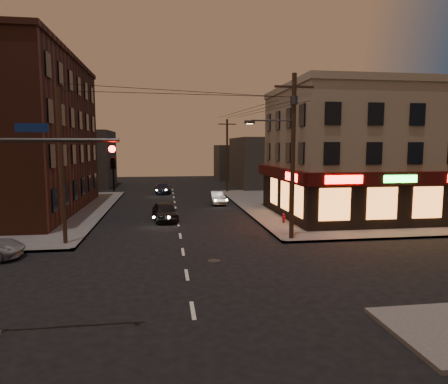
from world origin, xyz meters
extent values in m
plane|color=black|center=(0.00, 0.00, 0.00)|extent=(120.00, 120.00, 0.00)
cube|color=#514F4C|center=(18.00, 19.00, 0.07)|extent=(24.00, 28.00, 0.15)
cube|color=gray|center=(16.00, 13.50, 5.15)|extent=(15.00, 12.00, 10.00)
cube|color=gray|center=(16.00, 13.50, 10.40)|extent=(15.20, 12.20, 0.50)
cube|color=black|center=(16.00, 7.55, 1.85)|extent=(15.12, 0.25, 3.40)
cube|color=black|center=(8.55, 13.50, 1.85)|extent=(0.25, 12.12, 3.40)
cube|color=#390B09|center=(16.00, 7.25, 3.65)|extent=(15.60, 0.50, 0.90)
cube|color=#390B09|center=(8.25, 13.50, 3.65)|extent=(0.50, 12.60, 0.90)
cube|color=#FF140C|center=(10.70, 6.98, 3.65)|extent=(2.60, 0.06, 0.55)
cube|color=#26FF3F|center=(14.70, 6.98, 3.65)|extent=(2.40, 0.06, 0.50)
cube|color=#FF140C|center=(7.98, 9.70, 3.65)|extent=(0.06, 2.60, 0.55)
cube|color=orange|center=(15.40, 7.40, 1.95)|extent=(12.40, 0.08, 2.20)
cube|color=orange|center=(8.40, 12.50, 1.95)|extent=(0.08, 8.40, 2.20)
cube|color=#4B2418|center=(-14.50, 19.00, 6.65)|extent=(12.00, 20.00, 13.00)
cube|color=#3F3D3A|center=(14.00, 38.00, 3.50)|extent=(10.00, 12.00, 7.00)
cube|color=#3F3D3A|center=(-13.00, 42.00, 4.00)|extent=(9.00, 10.00, 8.00)
cube|color=#3F3D3A|center=(12.00, 52.00, 3.00)|extent=(8.00, 8.00, 6.00)
cylinder|color=#382619|center=(6.80, 5.80, 5.15)|extent=(0.28, 0.28, 10.00)
cube|color=#382619|center=(6.80, 5.80, 9.35)|extent=(2.40, 0.12, 0.12)
cylinder|color=#333538|center=(6.80, 5.80, 8.55)|extent=(0.44, 0.44, 0.50)
cylinder|color=#333538|center=(5.50, 5.80, 7.35)|extent=(2.60, 0.10, 0.10)
cube|color=#333538|center=(4.10, 5.80, 7.25)|extent=(0.60, 0.25, 0.18)
cube|color=#FFD88C|center=(4.10, 5.80, 7.15)|extent=(0.35, 0.15, 0.04)
cylinder|color=#382619|center=(6.80, 32.00, 4.65)|extent=(0.26, 0.26, 9.00)
cylinder|color=#382619|center=(-6.80, 6.50, 4.65)|extent=(0.24, 0.24, 9.00)
cylinder|color=#333538|center=(-4.40, -5.60, 6.00)|extent=(4.40, 0.12, 0.12)
imported|color=black|center=(-2.40, -5.60, 5.50)|extent=(0.16, 0.20, 1.00)
sphere|color=#FF0C05|center=(-2.40, -5.72, 5.75)|extent=(0.20, 0.20, 0.20)
cube|color=navy|center=(-4.60, -5.60, 6.35)|extent=(0.90, 0.05, 0.25)
imported|color=black|center=(-1.00, 13.57, 0.74)|extent=(2.28, 4.52, 1.48)
imported|color=slate|center=(4.29, 22.02, 0.65)|extent=(1.54, 3.98, 1.29)
imported|color=black|center=(-1.30, 32.03, 0.64)|extent=(2.08, 4.53, 1.28)
cylinder|color=maroon|center=(7.80, 10.73, 0.42)|extent=(0.23, 0.23, 0.55)
sphere|color=maroon|center=(7.80, 10.73, 0.72)|extent=(0.22, 0.22, 0.22)
cylinder|color=maroon|center=(7.80, 10.73, 0.53)|extent=(0.31, 0.15, 0.11)
cylinder|color=maroon|center=(7.80, 10.73, 0.53)|extent=(0.15, 0.31, 0.11)
camera|label=1|loc=(-0.88, -17.66, 5.83)|focal=32.00mm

